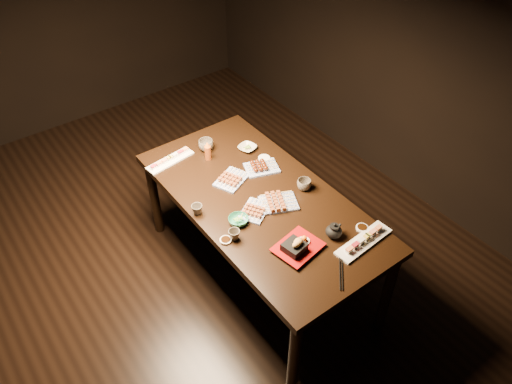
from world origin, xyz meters
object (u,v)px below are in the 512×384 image
teacup_near_left (234,235)px  teacup_far_right (206,145)px  edamame_bowl_cream (247,148)px  tempura_tray (298,243)px  sushi_platter_far (170,159)px  yakitori_plate_right (279,201)px  teacup_mid_right (304,185)px  teacup_far_left (197,210)px  dining_table (260,238)px  yakitori_plate_left (232,177)px  edamame_bowl_green (238,220)px  condiment_bottle (208,151)px  sushi_platter_near (364,240)px  teapot (334,230)px  yakitori_plate_center (255,209)px

teacup_near_left → teacup_far_right: bearing=68.2°
edamame_bowl_cream → tempura_tray: (-0.33, -0.96, 0.03)m
sushi_platter_far → yakitori_plate_right: bearing=105.0°
teacup_mid_right → teacup_far_right: 0.81m
tempura_tray → teacup_far_left: bearing=107.6°
teacup_far_left → tempura_tray: bearing=-62.6°
sushi_platter_far → yakitori_plate_right: 0.88m
dining_table → yakitori_plate_right: (0.06, -0.11, 0.41)m
tempura_tray → yakitori_plate_left: bearing=77.1°
tempura_tray → edamame_bowl_green: bearing=102.0°
dining_table → sushi_platter_far: size_ratio=5.01×
sushi_platter_far → teacup_near_left: teacup_near_left is taller
edamame_bowl_cream → teacup_far_left: 0.74m
dining_table → teacup_near_left: size_ratio=25.34×
condiment_bottle → sushi_platter_near: bearing=-76.2°
yakitori_plate_right → teacup_far_right: bearing=119.0°
yakitori_plate_left → teacup_mid_right: bearing=-70.1°
sushi_platter_far → teapot: size_ratio=3.03×
tempura_tray → teacup_far_left: 0.68m
dining_table → teacup_far_right: teacup_far_right is taller
dining_table → yakitori_plate_center: yakitori_plate_center is taller
tempura_tray → teapot: (0.24, -0.05, 0.00)m
sushi_platter_far → tempura_tray: (0.19, -1.18, 0.03)m
edamame_bowl_cream → teacup_far_left: bearing=-151.2°
dining_table → teapot: 0.69m
sushi_platter_near → teacup_far_left: 1.04m
teacup_far_right → condiment_bottle: (-0.04, -0.10, 0.03)m
yakitori_plate_left → teapot: size_ratio=1.92×
edamame_bowl_green → teacup_mid_right: 0.53m
condiment_bottle → yakitori_plate_right: bearing=-81.1°
teacup_mid_right → teacup_far_left: bearing=162.2°
sushi_platter_far → teacup_far_right: (0.28, -0.04, 0.02)m
teapot → tempura_tray: bearing=159.7°
sushi_platter_far → edamame_bowl_green: size_ratio=2.88×
tempura_tray → teacup_far_right: bearing=75.8°
yakitori_plate_center → yakitori_plate_left: 0.34m
teacup_mid_right → sushi_platter_far: bearing=125.7°
yakitori_plate_right → dining_table: bearing=142.0°
teacup_far_left → teacup_far_right: bearing=52.8°
sushi_platter_far → teapot: bearing=101.6°
sushi_platter_far → teacup_far_left: teacup_far_left is taller
sushi_platter_near → yakitori_plate_center: (-0.36, 0.60, 0.00)m
yakitori_plate_left → yakitori_plate_center: bearing=-123.0°
sushi_platter_near → teacup_mid_right: teacup_mid_right is taller
dining_table → tempura_tray: tempura_tray is taller
sushi_platter_near → sushi_platter_far: bearing=107.2°
teacup_mid_right → yakitori_plate_right: bearing=-175.6°
teacup_mid_right → condiment_bottle: bearing=117.1°
sushi_platter_near → teacup_far_left: (-0.66, 0.80, 0.01)m
dining_table → teacup_near_left: teacup_near_left is taller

